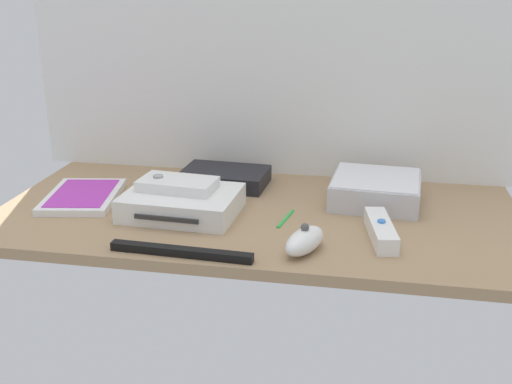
{
  "coord_description": "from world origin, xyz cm",
  "views": [
    {
      "loc": [
        19.81,
        -107.03,
        43.19
      ],
      "look_at": [
        0.0,
        0.0,
        4.0
      ],
      "focal_mm": 42.73,
      "sensor_mm": 36.0,
      "label": 1
    }
  ],
  "objects_px": {
    "remote_classic_pad": "(178,184)",
    "sensor_bar": "(181,252)",
    "stylus_pen": "(285,218)",
    "remote_wand": "(381,230)",
    "game_case": "(82,197)",
    "remote_nunchuk": "(305,241)",
    "network_router": "(225,177)",
    "game_console": "(182,203)",
    "mini_computer": "(376,190)"
  },
  "relations": [
    {
      "from": "game_console",
      "to": "sensor_bar",
      "type": "bearing_deg",
      "value": -70.79
    },
    {
      "from": "game_case",
      "to": "stylus_pen",
      "type": "height_order",
      "value": "game_case"
    },
    {
      "from": "stylus_pen",
      "to": "network_router",
      "type": "bearing_deg",
      "value": 132.4
    },
    {
      "from": "stylus_pen",
      "to": "remote_wand",
      "type": "bearing_deg",
      "value": -17.78
    },
    {
      "from": "mini_computer",
      "to": "stylus_pen",
      "type": "height_order",
      "value": "mini_computer"
    },
    {
      "from": "remote_classic_pad",
      "to": "remote_wand",
      "type": "bearing_deg",
      "value": -3.53
    },
    {
      "from": "remote_wand",
      "to": "game_console",
      "type": "bearing_deg",
      "value": 163.27
    },
    {
      "from": "sensor_bar",
      "to": "remote_wand",
      "type": "bearing_deg",
      "value": 24.65
    },
    {
      "from": "network_router",
      "to": "sensor_bar",
      "type": "xyz_separation_m",
      "value": [
        0.01,
        -0.36,
        -0.01
      ]
    },
    {
      "from": "mini_computer",
      "to": "remote_wand",
      "type": "bearing_deg",
      "value": -86.95
    },
    {
      "from": "game_console",
      "to": "remote_nunchuk",
      "type": "distance_m",
      "value": 0.28
    },
    {
      "from": "network_router",
      "to": "remote_classic_pad",
      "type": "distance_m",
      "value": 0.18
    },
    {
      "from": "game_console",
      "to": "game_case",
      "type": "relative_size",
      "value": 1.04
    },
    {
      "from": "remote_classic_pad",
      "to": "stylus_pen",
      "type": "distance_m",
      "value": 0.22
    },
    {
      "from": "game_console",
      "to": "game_case",
      "type": "xyz_separation_m",
      "value": [
        -0.22,
        0.03,
        -0.01
      ]
    },
    {
      "from": "game_case",
      "to": "remote_nunchuk",
      "type": "relative_size",
      "value": 1.92
    },
    {
      "from": "mini_computer",
      "to": "remote_wand",
      "type": "xyz_separation_m",
      "value": [
        0.01,
        -0.18,
        -0.01
      ]
    },
    {
      "from": "game_console",
      "to": "stylus_pen",
      "type": "height_order",
      "value": "game_console"
    },
    {
      "from": "network_router",
      "to": "remote_classic_pad",
      "type": "bearing_deg",
      "value": -104.53
    },
    {
      "from": "remote_wand",
      "to": "sensor_bar",
      "type": "distance_m",
      "value": 0.34
    },
    {
      "from": "game_case",
      "to": "sensor_bar",
      "type": "height_order",
      "value": "game_case"
    },
    {
      "from": "mini_computer",
      "to": "remote_wand",
      "type": "distance_m",
      "value": 0.18
    },
    {
      "from": "sensor_bar",
      "to": "stylus_pen",
      "type": "relative_size",
      "value": 2.67
    },
    {
      "from": "mini_computer",
      "to": "remote_classic_pad",
      "type": "bearing_deg",
      "value": -162.71
    },
    {
      "from": "mini_computer",
      "to": "sensor_bar",
      "type": "height_order",
      "value": "mini_computer"
    },
    {
      "from": "remote_classic_pad",
      "to": "game_case",
      "type": "bearing_deg",
      "value": -179.06
    },
    {
      "from": "remote_classic_pad",
      "to": "sensor_bar",
      "type": "xyz_separation_m",
      "value": [
        0.06,
        -0.19,
        -0.05
      ]
    },
    {
      "from": "remote_wand",
      "to": "remote_classic_pad",
      "type": "xyz_separation_m",
      "value": [
        -0.38,
        0.06,
        0.04
      ]
    },
    {
      "from": "mini_computer",
      "to": "stylus_pen",
      "type": "xyz_separation_m",
      "value": [
        -0.16,
        -0.12,
        -0.02
      ]
    },
    {
      "from": "stylus_pen",
      "to": "sensor_bar",
      "type": "bearing_deg",
      "value": -128.21
    },
    {
      "from": "network_router",
      "to": "sensor_bar",
      "type": "height_order",
      "value": "network_router"
    },
    {
      "from": "game_case",
      "to": "mini_computer",
      "type": "bearing_deg",
      "value": 0.08
    },
    {
      "from": "game_case",
      "to": "remote_wand",
      "type": "relative_size",
      "value": 1.38
    },
    {
      "from": "remote_nunchuk",
      "to": "stylus_pen",
      "type": "height_order",
      "value": "remote_nunchuk"
    },
    {
      "from": "network_router",
      "to": "remote_nunchuk",
      "type": "bearing_deg",
      "value": -52.62
    },
    {
      "from": "game_console",
      "to": "remote_wand",
      "type": "bearing_deg",
      "value": -4.49
    },
    {
      "from": "network_router",
      "to": "stylus_pen",
      "type": "bearing_deg",
      "value": -44.22
    },
    {
      "from": "remote_classic_pad",
      "to": "stylus_pen",
      "type": "bearing_deg",
      "value": 3.88
    },
    {
      "from": "game_case",
      "to": "remote_classic_pad",
      "type": "xyz_separation_m",
      "value": [
        0.21,
        -0.02,
        0.05
      ]
    },
    {
      "from": "remote_classic_pad",
      "to": "game_console",
      "type": "bearing_deg",
      "value": -45.57
    },
    {
      "from": "mini_computer",
      "to": "network_router",
      "type": "xyz_separation_m",
      "value": [
        -0.32,
        0.05,
        -0.01
      ]
    },
    {
      "from": "network_router",
      "to": "remote_wand",
      "type": "height_order",
      "value": "same"
    },
    {
      "from": "game_case",
      "to": "network_router",
      "type": "xyz_separation_m",
      "value": [
        0.26,
        0.15,
        0.01
      ]
    },
    {
      "from": "network_router",
      "to": "remote_wand",
      "type": "distance_m",
      "value": 0.4
    },
    {
      "from": "game_case",
      "to": "stylus_pen",
      "type": "xyz_separation_m",
      "value": [
        0.42,
        -0.02,
        -0.0
      ]
    },
    {
      "from": "game_case",
      "to": "sensor_bar",
      "type": "relative_size",
      "value": 0.87
    },
    {
      "from": "game_case",
      "to": "remote_nunchuk",
      "type": "bearing_deg",
      "value": -28.28
    },
    {
      "from": "stylus_pen",
      "to": "game_case",
      "type": "bearing_deg",
      "value": 176.69
    },
    {
      "from": "game_case",
      "to": "network_router",
      "type": "bearing_deg",
      "value": 19.77
    },
    {
      "from": "game_case",
      "to": "stylus_pen",
      "type": "relative_size",
      "value": 2.33
    }
  ]
}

